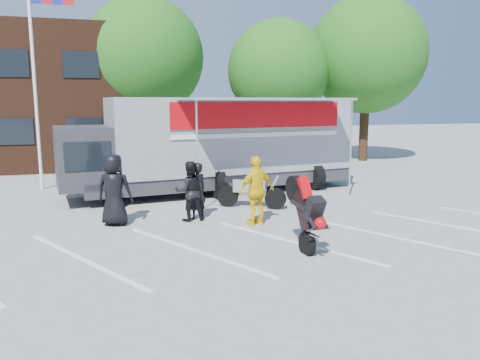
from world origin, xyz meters
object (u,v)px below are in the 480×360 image
parked_motorcycle (251,208)px  spectator_leather_b (197,191)px  tree_right (367,55)px  spectator_hivis (257,191)px  tree_mid (278,71)px  transporter_truck (221,192)px  spectator_leather_c (190,191)px  tree_left (144,57)px  spectator_leather_a (114,190)px  flagpole (40,54)px  stunt_bike_rider (295,247)px

parked_motorcycle → spectator_leather_b: spectator_leather_b is taller
tree_right → spectator_hivis: 16.28m
tree_mid → spectator_hivis: bearing=-112.8°
tree_mid → transporter_truck: (-4.99, -7.35, -4.94)m
tree_mid → spectator_hivis: tree_mid is taller
tree_right → spectator_leather_c: bearing=-137.6°
tree_left → spectator_leather_a: bearing=-98.7°
flagpole → spectator_leather_a: flagpole is taller
tree_mid → tree_right: (5.00, -0.50, 0.93)m
tree_right → transporter_truck: (-9.99, -6.85, -5.88)m
tree_left → spectator_leather_a: (-1.87, -12.24, -4.59)m
parked_motorcycle → spectator_leather_c: spectator_leather_c is taller
flagpole → transporter_truck: (6.26, -2.35, -5.05)m
transporter_truck → spectator_leather_c: transporter_truck is taller
spectator_leather_a → spectator_leather_c: size_ratio=1.15×
spectator_leather_a → spectator_leather_c: 2.05m
tree_right → stunt_bike_rider: 18.03m
transporter_truck → spectator_leather_b: size_ratio=6.69×
tree_left → spectator_hivis: size_ratio=4.56×
parked_motorcycle → stunt_bike_rider: (-0.22, -4.13, 0.00)m
tree_right → spectator_leather_b: bearing=-137.4°
tree_right → spectator_leather_c: (-11.83, -10.80, -5.03)m
tree_left → transporter_truck: size_ratio=0.79×
tree_right → parked_motorcycle: tree_right is taller
spectator_leather_a → spectator_leather_b: size_ratio=1.20×
stunt_bike_rider → spectator_leather_a: 5.16m
flagpole → transporter_truck: size_ratio=0.73×
spectator_hivis → tree_right: bearing=-147.6°
tree_left → transporter_truck: 10.23m
flagpole → stunt_bike_rider: (6.35, -9.38, -5.05)m
spectator_leather_c → tree_left: bearing=-92.7°
transporter_truck → parked_motorcycle: (0.31, -2.90, 0.00)m
spectator_leather_b → parked_motorcycle: bearing=-177.1°
tree_left → spectator_hivis: 14.15m
tree_mid → flagpole: bearing=-156.0°
tree_left → stunt_bike_rider: size_ratio=4.63×
spectator_leather_a → spectator_leather_c: spectator_leather_a is taller
parked_motorcycle → stunt_bike_rider: bearing=-153.3°
stunt_bike_rider → spectator_leather_a: spectator_leather_a is taller
flagpole → spectator_leather_a: (2.37, -6.24, -4.07)m
spectator_leather_c → spectator_hivis: 1.93m
stunt_bike_rider → tree_left: bearing=92.4°
transporter_truck → spectator_leather_b: (-1.61, -3.83, 0.82)m
flagpole → spectator_leather_b: bearing=-53.1°
spectator_leather_b → spectator_leather_c: (-0.23, -0.12, 0.03)m
tree_left → tree_right: tree_right is taller
parked_motorcycle → spectator_leather_a: 4.42m
spectator_leather_b → tree_left: bearing=-111.1°
tree_mid → parked_motorcycle: 12.31m
tree_mid → parked_motorcycle: (-4.68, -10.25, -4.94)m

